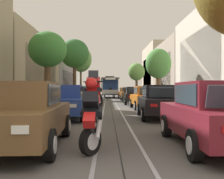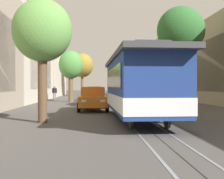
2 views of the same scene
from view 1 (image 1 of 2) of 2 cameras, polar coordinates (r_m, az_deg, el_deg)
name	(u,v)px [view 1 (image 1 of 2)]	position (r m, az deg, el deg)	size (l,w,h in m)	color
ground_plane	(110,102)	(27.45, -0.42, -2.77)	(160.00, 160.00, 0.00)	#4C4947
trolley_track_rails	(110,100)	(31.49, -0.49, -2.38)	(1.14, 68.45, 0.01)	gray
building_facade_left	(22,67)	(32.74, -18.89, 4.58)	(5.90, 60.15, 9.44)	tan
building_facade_right	(196,64)	(33.32, 17.76, 5.31)	(5.68, 60.15, 10.21)	beige
parked_car_brown_near_left	(23,114)	(6.79, -18.70, -5.03)	(2.11, 4.41, 1.58)	brown
parked_car_blue_second_left	(66,102)	(12.56, -10.06, -2.62)	(2.10, 4.41, 1.58)	#233D93
parked_car_teal_mid_left	(78,98)	(18.20, -7.41, -1.75)	(2.15, 4.42, 1.58)	#196B70
parked_car_brown_fourth_left	(85,95)	(24.19, -6.00, -1.27)	(2.07, 4.39, 1.58)	brown
parked_car_yellow_fifth_left	(89,94)	(29.63, -5.02, -1.00)	(2.02, 4.37, 1.58)	gold
parked_car_yellow_sixth_left	(92,93)	(35.88, -4.37, -0.79)	(2.03, 4.37, 1.58)	gold
parked_car_maroon_near_right	(214,114)	(6.83, 21.32, -4.99)	(2.06, 4.38, 1.58)	maroon
parked_car_black_second_right	(160,102)	(12.73, 10.35, -2.59)	(2.13, 4.42, 1.58)	black
parked_car_orange_mid_right	(146,97)	(18.47, 7.43, -1.72)	(2.06, 4.39, 1.58)	orange
parked_car_black_fourth_right	(135,95)	(23.90, 4.97, -1.29)	(2.07, 4.39, 1.58)	black
parked_car_brown_fifth_right	(130,94)	(30.41, 3.86, -0.97)	(2.05, 4.38, 1.58)	brown
parked_car_orange_sixth_right	(126,93)	(35.69, 3.03, -0.80)	(2.09, 4.40, 1.58)	orange
street_tree_kerb_left_second	(48,51)	(20.57, -13.81, 8.20)	(2.86, 2.95, 5.73)	brown
street_tree_kerb_left_mid	(75,54)	(33.93, -8.15, 7.63)	(3.66, 3.04, 7.72)	#4C3826
street_tree_kerb_left_fourth	(81,59)	(45.98, -6.80, 6.54)	(3.74, 4.07, 8.76)	brown
street_tree_kerb_right_second	(158,65)	(25.92, 10.06, 5.36)	(2.49, 2.18, 5.31)	brown
street_tree_kerb_right_mid	(137,72)	(42.05, 5.36, 3.76)	(2.64, 2.33, 5.51)	brown
cable_car_trolley	(109,87)	(41.60, -0.61, 0.53)	(2.82, 9.17, 3.28)	navy
motorcycle_with_rider	(92,108)	(5.97, -4.35, -4.06)	(0.49, 1.84, 1.86)	black
pedestrian_on_left_pavement	(195,94)	(22.66, 17.58, -1.04)	(0.55, 0.38, 1.65)	slate
pedestrian_on_right_pavement	(7,96)	(17.42, -21.91, -1.33)	(0.55, 0.42, 1.69)	#4C4233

